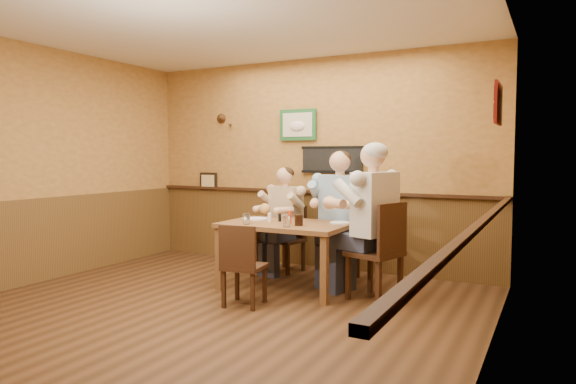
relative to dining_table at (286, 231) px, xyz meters
The scene contains 17 objects.
room 1.50m from the dining_table, 96.35° to the right, with size 5.02×5.03×2.81m.
dining_table is the anchor object (origin of this frame).
chair_back_left 0.90m from the dining_table, 118.04° to the left, with size 0.39×0.39×0.85m, color #392112, non-canonical shape.
chair_back_right 0.78m from the dining_table, 59.03° to the left, with size 0.45×0.45×0.98m, color #392112, non-canonical shape.
chair_right_end 1.04m from the dining_table, ahead, with size 0.47×0.47×1.03m, color #392112, non-canonical shape.
chair_near_side 0.81m from the dining_table, 94.70° to the right, with size 0.38×0.38×0.83m, color #392112, non-canonical shape.
diner_tan_shirt 0.87m from the dining_table, 118.04° to the left, with size 0.56×0.56×1.22m, color beige, non-canonical shape.
diner_blue_polo 0.76m from the dining_table, 59.03° to the left, with size 0.65×0.65×1.40m, color #85A5C8, non-canonical shape.
diner_white_elder 1.03m from the dining_table, ahead, with size 0.68×0.68×1.47m, color silver, non-canonical shape.
water_glass_left 0.48m from the dining_table, 136.69° to the right, with size 0.08×0.08×0.12m, color white.
water_glass_mid 0.37m from the dining_table, 61.34° to the right, with size 0.08×0.08×0.12m, color white.
cola_tumbler 0.32m from the dining_table, 33.52° to the right, with size 0.09×0.09×0.12m, color black.
hot_sauce_bottle 0.22m from the dining_table, 43.42° to the right, with size 0.04×0.04×0.17m, color red.
salt_shaker 0.25m from the dining_table, behind, with size 0.04×0.04×0.10m, color white.
pepper_shaker 0.19m from the dining_table, 151.44° to the left, with size 0.04×0.04×0.09m, color black.
plate_far_left 0.47m from the dining_table, 167.80° to the left, with size 0.27×0.27×0.02m, color white.
plate_far_right 0.61m from the dining_table, 21.64° to the left, with size 0.23×0.23×0.02m, color white.
Camera 1 is at (2.93, -3.79, 1.50)m, focal length 32.00 mm.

